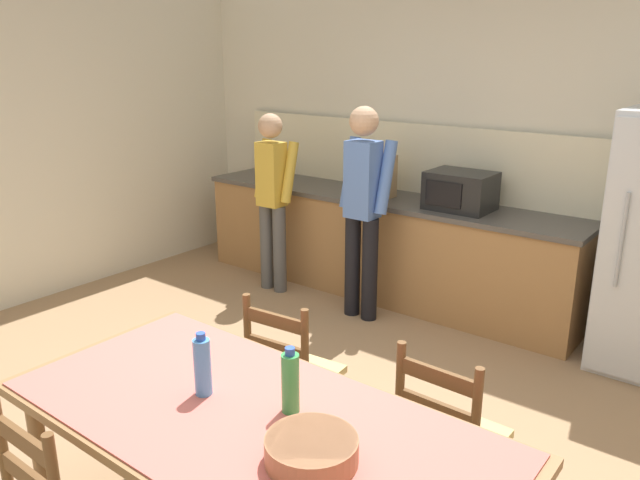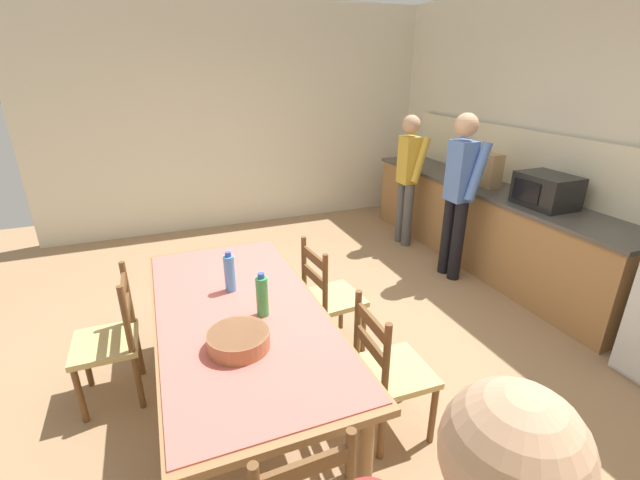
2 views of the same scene
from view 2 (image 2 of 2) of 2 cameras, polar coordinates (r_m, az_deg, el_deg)
ground_plane at (r=3.56m, az=1.72°, el=-14.22°), size 8.32×8.32×0.00m
wall_back at (r=4.67m, az=34.18°, el=10.34°), size 6.52×0.12×2.90m
wall_left at (r=6.03m, az=-10.82°, el=15.56°), size 0.12×5.20×2.90m
kitchen_counter at (r=5.17m, az=20.87°, el=1.95°), size 3.57×0.66×0.89m
counter_splashback at (r=5.19m, az=24.61°, el=10.05°), size 3.53×0.03×0.60m
microwave at (r=4.49m, az=27.93°, el=5.85°), size 0.50×0.39×0.30m
paper_bag at (r=4.98m, az=21.66°, el=8.61°), size 0.24×0.16×0.36m
dining_table at (r=2.65m, az=-10.61°, el=-10.52°), size 2.06×0.97×0.77m
bottle_near_centre at (r=2.78m, az=-11.95°, el=-4.32°), size 0.07×0.07×0.27m
bottle_off_centre at (r=2.48m, az=-7.71°, el=-7.40°), size 0.07×0.07×0.27m
serving_bowl at (r=2.28m, az=-10.82°, el=-12.83°), size 0.32×0.32×0.09m
chair_side_far_left at (r=3.35m, az=1.29°, el=-7.71°), size 0.45×0.44×0.91m
chair_side_far_right at (r=2.67m, az=9.23°, el=-16.88°), size 0.43×0.41×0.91m
chair_side_near_left at (r=3.19m, az=-26.08°, el=-11.97°), size 0.42×0.40×0.91m
person_at_sink at (r=5.33m, az=11.65°, el=8.58°), size 0.40×0.28×1.59m
person_at_counter at (r=4.55m, az=18.07°, el=6.44°), size 0.43×0.30×1.70m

